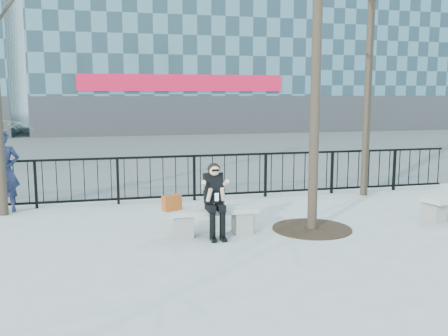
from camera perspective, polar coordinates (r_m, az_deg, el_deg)
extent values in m
plane|color=gray|center=(9.22, -1.25, -7.59)|extent=(120.00, 120.00, 0.00)
cube|color=#474747|center=(23.86, -9.06, 2.27)|extent=(60.00, 23.00, 0.01)
cube|color=black|center=(11.89, -4.39, 1.36)|extent=(14.00, 0.05, 0.05)
cube|color=black|center=(12.05, -4.34, -3.17)|extent=(14.00, 0.05, 0.05)
cube|color=#2D2D30|center=(31.03, -4.63, 5.99)|extent=(18.00, 0.08, 2.40)
cube|color=#B90C2B|center=(30.95, -4.65, 9.68)|extent=(12.60, 0.12, 1.00)
cube|color=#2D2D30|center=(37.66, 21.99, 5.84)|extent=(16.00, 0.08, 2.40)
cylinder|color=black|center=(9.43, 10.60, 15.65)|extent=(0.18, 0.18, 7.50)
cylinder|color=black|center=(12.98, 16.29, 12.35)|extent=(0.18, 0.18, 7.00)
cylinder|color=black|center=(9.70, 9.99, -6.83)|extent=(1.50, 1.50, 0.02)
cube|color=slate|center=(9.06, -4.67, -6.58)|extent=(0.32, 0.38, 0.40)
cube|color=slate|center=(9.29, 2.08, -6.18)|extent=(0.32, 0.38, 0.40)
cube|color=gray|center=(9.10, -1.26, -4.90)|extent=(1.65, 0.46, 0.09)
cube|color=slate|center=(10.98, 22.83, -4.53)|extent=(0.33, 0.39, 0.41)
cube|color=#974012|center=(8.95, -5.99, -3.98)|extent=(0.37, 0.27, 0.27)
cube|color=beige|center=(9.24, 2.32, -6.45)|extent=(0.37, 0.17, 0.34)
imported|color=black|center=(11.76, -23.85, -0.34)|extent=(0.71, 0.52, 1.79)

